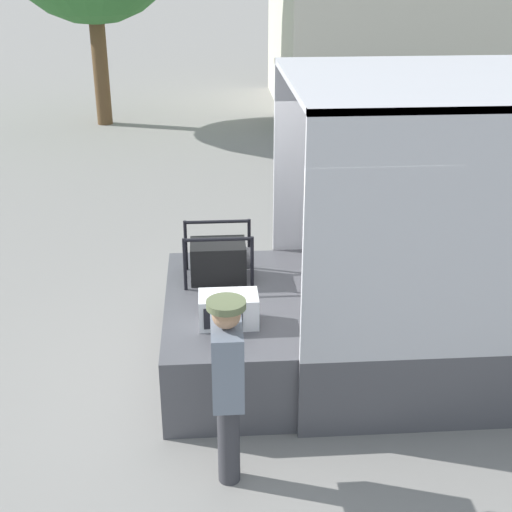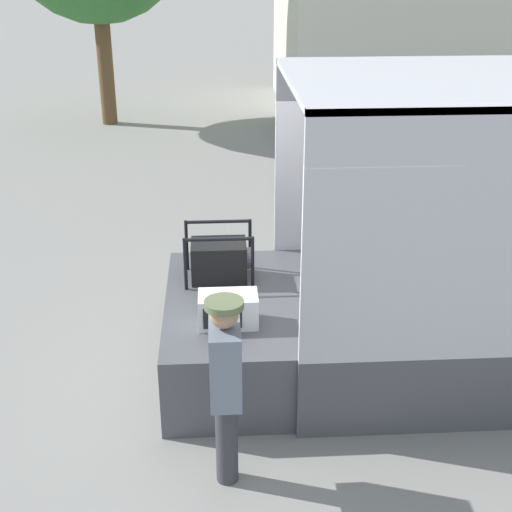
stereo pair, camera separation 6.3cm
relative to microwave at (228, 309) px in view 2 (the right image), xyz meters
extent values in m
plane|color=gray|center=(0.58, 0.51, -0.93)|extent=(160.00, 160.00, 0.00)
cube|color=#4C4C51|center=(2.82, 0.51, -0.54)|extent=(4.49, 2.50, 0.78)
cube|color=silver|center=(2.82, 1.73, 0.93)|extent=(4.49, 0.06, 2.17)
cylinder|color=#3370B2|center=(2.84, 1.17, 0.02)|extent=(0.27, 0.27, 0.33)
cube|color=#B2A893|center=(2.63, 1.04, -0.02)|extent=(0.44, 0.32, 0.27)
cube|color=#4C4C51|center=(-0.02, 0.51, -0.54)|extent=(1.20, 2.37, 0.78)
cube|color=white|center=(0.00, 0.00, 0.00)|extent=(0.55, 0.33, 0.30)
cube|color=black|center=(-0.05, -0.17, 0.00)|extent=(0.35, 0.01, 0.21)
cube|color=black|center=(-0.07, 0.99, 0.05)|extent=(0.58, 0.42, 0.41)
cylinder|color=slate|center=(0.16, 0.99, 0.07)|extent=(0.22, 0.23, 0.23)
cylinder|color=black|center=(-0.41, 0.75, 0.13)|extent=(0.04, 0.04, 0.57)
cylinder|color=black|center=(0.27, 0.75, 0.13)|extent=(0.04, 0.04, 0.57)
cylinder|color=black|center=(-0.41, 1.24, 0.13)|extent=(0.04, 0.04, 0.57)
cylinder|color=black|center=(0.27, 1.24, 0.13)|extent=(0.04, 0.04, 0.57)
cylinder|color=black|center=(-0.07, 0.75, 0.40)|extent=(0.68, 0.04, 0.04)
cylinder|color=black|center=(-0.07, 1.24, 0.40)|extent=(0.68, 0.04, 0.04)
cylinder|color=#38383D|center=(-0.05, -1.22, -0.53)|extent=(0.18, 0.18, 0.80)
cube|color=slate|center=(-0.05, -1.22, 0.19)|extent=(0.24, 0.44, 0.63)
sphere|color=tan|center=(-0.05, -1.22, 0.61)|extent=(0.22, 0.22, 0.22)
cylinder|color=#606B47|center=(-0.05, -1.22, 0.70)|extent=(0.30, 0.30, 0.05)
cylinder|color=brown|center=(-2.59, 11.45, 0.33)|extent=(0.36, 0.36, 2.50)
camera|label=1|loc=(-0.16, -5.85, 3.14)|focal=50.00mm
camera|label=2|loc=(-0.10, -5.85, 3.14)|focal=50.00mm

